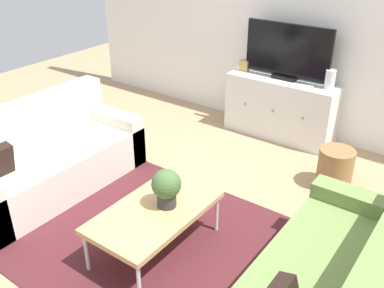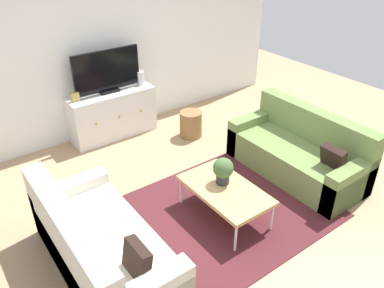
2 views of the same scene
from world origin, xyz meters
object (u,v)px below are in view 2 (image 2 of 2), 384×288
(coffee_table, at_px, (225,190))
(couch_left_side, at_px, (97,250))
(mantel_clock, at_px, (75,97))
(glass_vase, at_px, (141,78))
(tv_console, at_px, (112,114))
(potted_plant, at_px, (223,170))
(wicker_basket, at_px, (191,124))
(couch_right_side, at_px, (300,153))
(flat_screen_tv, at_px, (107,72))

(coffee_table, bearing_deg, couch_left_side, 176.05)
(couch_left_side, distance_m, mantel_clock, 2.56)
(glass_vase, bearing_deg, tv_console, -180.00)
(potted_plant, xyz_separation_m, wicker_basket, (0.77, 1.64, -0.36))
(wicker_basket, bearing_deg, couch_left_side, -144.41)
(couch_right_side, xyz_separation_m, coffee_table, (-1.39, -0.10, 0.08))
(glass_vase, bearing_deg, couch_right_side, -67.28)
(couch_right_side, distance_m, coffee_table, 1.39)
(potted_plant, distance_m, wicker_basket, 1.85)
(couch_left_side, relative_size, flat_screen_tv, 1.76)
(mantel_clock, height_order, wicker_basket, mantel_clock)
(couch_right_side, xyz_separation_m, wicker_basket, (-0.58, 1.64, -0.08))
(couch_left_side, bearing_deg, tv_console, 60.47)
(coffee_table, distance_m, potted_plant, 0.23)
(couch_right_side, height_order, flat_screen_tv, flat_screen_tv)
(tv_console, distance_m, wicker_basket, 1.21)
(coffee_table, xyz_separation_m, flat_screen_tv, (-0.14, 2.50, 0.67))
(coffee_table, distance_m, glass_vase, 2.55)
(couch_right_side, relative_size, coffee_table, 1.72)
(tv_console, bearing_deg, coffee_table, -86.85)
(flat_screen_tv, distance_m, wicker_basket, 1.47)
(couch_left_side, xyz_separation_m, tv_console, (1.34, 2.37, 0.08))
(glass_vase, bearing_deg, mantel_clock, 180.00)
(potted_plant, xyz_separation_m, glass_vase, (0.35, 2.38, 0.25))
(couch_right_side, distance_m, glass_vase, 2.63)
(couch_left_side, height_order, glass_vase, glass_vase)
(coffee_table, xyz_separation_m, tv_console, (-0.14, 2.48, -0.01))
(potted_plant, bearing_deg, flat_screen_tv, 94.28)
(mantel_clock, bearing_deg, glass_vase, 0.00)
(couch_left_side, height_order, tv_console, couch_left_side)
(tv_console, xyz_separation_m, flat_screen_tv, (0.00, 0.02, 0.67))
(couch_right_side, relative_size, wicker_basket, 4.43)
(couch_right_side, relative_size, glass_vase, 8.63)
(mantel_clock, bearing_deg, coffee_table, -74.94)
(mantel_clock, bearing_deg, flat_screen_tv, 2.16)
(flat_screen_tv, relative_size, mantel_clock, 7.81)
(tv_console, height_order, wicker_basket, tv_console)
(wicker_basket, bearing_deg, coffee_table, -114.90)
(wicker_basket, bearing_deg, mantel_clock, 153.48)
(couch_left_side, height_order, potted_plant, couch_left_side)
(flat_screen_tv, bearing_deg, tv_console, -90.00)
(tv_console, relative_size, wicker_basket, 3.22)
(tv_console, relative_size, flat_screen_tv, 1.28)
(potted_plant, distance_m, tv_console, 2.39)
(potted_plant, height_order, wicker_basket, potted_plant)
(flat_screen_tv, relative_size, glass_vase, 4.90)
(couch_right_side, bearing_deg, coffee_table, -175.78)
(coffee_table, height_order, potted_plant, potted_plant)
(potted_plant, xyz_separation_m, flat_screen_tv, (-0.18, 2.40, 0.47))
(tv_console, bearing_deg, glass_vase, 0.00)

